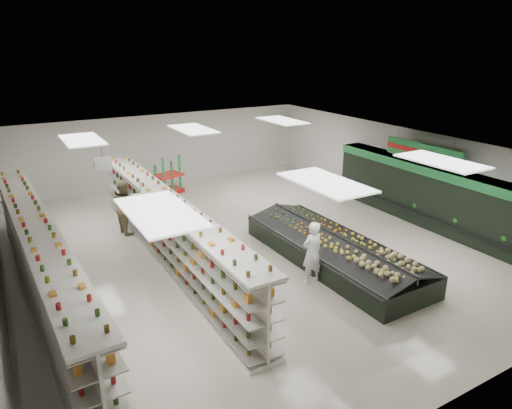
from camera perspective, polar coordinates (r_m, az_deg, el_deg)
floor at (r=15.01m, az=-1.43°, el=-4.96°), size 16.00×16.00×0.00m
ceiling at (r=13.99m, az=-1.54°, el=7.05°), size 14.00×16.00×0.02m
wall_back at (r=21.55m, az=-11.78°, el=6.75°), size 14.00×0.02×3.20m
wall_front at (r=8.93m, az=24.67°, el=-13.69°), size 14.00×0.02×3.20m
wall_right at (r=18.65m, az=17.81°, el=4.25°), size 0.02×16.00×3.20m
produce_wall_case at (r=17.47m, az=20.21°, el=1.74°), size 0.93×8.00×2.20m
aisle_sign_near at (r=10.94m, az=-14.11°, el=0.41°), size 0.52×0.06×0.75m
aisle_sign_far at (r=14.69m, az=-18.58°, el=4.84°), size 0.52×0.06×0.75m
hortifruti_banner at (r=16.90m, az=20.14°, el=6.14°), size 0.12×3.20×0.95m
gondola_left at (r=12.88m, az=-25.17°, el=-6.79°), size 1.42×11.61×2.01m
gondola_center at (r=13.87m, az=-10.90°, el=-3.36°), size 0.88×11.47×1.99m
produce_island at (r=13.86m, az=9.58°, el=-5.48°), size 2.40×6.36×0.94m
soda_endcap at (r=20.16m, az=-10.94°, el=3.42°), size 1.40×1.15×1.54m
shopper_main at (r=12.47m, az=7.03°, el=-5.98°), size 0.67×0.46×1.77m
shopper_background at (r=16.24m, az=-16.06°, el=-0.23°), size 0.72×1.00×1.89m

